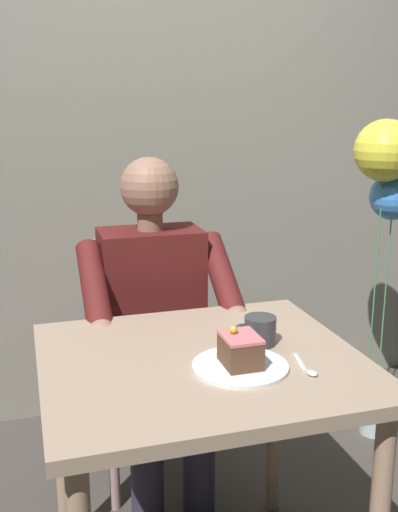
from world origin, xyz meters
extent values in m
cube|color=gray|center=(0.00, -1.28, 1.50)|extent=(6.40, 0.12, 3.00)
cube|color=#9F846F|center=(0.00, 0.00, 0.74)|extent=(0.84, 0.75, 0.04)
cylinder|color=tan|center=(-0.36, -0.32, 0.37)|extent=(0.05, 0.05, 0.74)
cylinder|color=tan|center=(0.36, -0.32, 0.37)|extent=(0.05, 0.05, 0.74)
cube|color=#A78282|center=(0.00, -0.65, 0.44)|extent=(0.42, 0.42, 0.04)
cube|color=#A78282|center=(0.00, -0.84, 0.68)|extent=(0.38, 0.04, 0.45)
cylinder|color=#A78282|center=(-0.18, -0.47, 0.22)|extent=(0.04, 0.04, 0.44)
cylinder|color=#A78282|center=(0.18, -0.47, 0.22)|extent=(0.04, 0.04, 0.44)
cylinder|color=#A78282|center=(-0.18, -0.83, 0.22)|extent=(0.04, 0.04, 0.44)
cylinder|color=#A78282|center=(0.18, -0.83, 0.22)|extent=(0.04, 0.04, 0.44)
cube|color=#501716|center=(0.00, -0.63, 0.72)|extent=(0.36, 0.22, 0.52)
sphere|color=#906653|center=(0.00, -0.63, 1.13)|extent=(0.21, 0.21, 0.21)
cylinder|color=#906653|center=(0.00, -0.63, 1.01)|extent=(0.09, 0.09, 0.06)
cylinder|color=#501716|center=(-0.22, -0.49, 0.83)|extent=(0.08, 0.33, 0.26)
sphere|color=#906653|center=(-0.22, -0.33, 0.73)|extent=(0.09, 0.09, 0.09)
cylinder|color=#501716|center=(0.22, -0.49, 0.83)|extent=(0.08, 0.33, 0.26)
sphere|color=#906653|center=(0.22, -0.33, 0.73)|extent=(0.09, 0.09, 0.09)
cylinder|color=#302B3F|center=(-0.09, -0.51, 0.44)|extent=(0.13, 0.38, 0.14)
cylinder|color=#302B3F|center=(0.09, -0.51, 0.44)|extent=(0.13, 0.38, 0.14)
cylinder|color=#302B3F|center=(-0.09, -0.33, 0.21)|extent=(0.11, 0.11, 0.42)
cylinder|color=#302B3F|center=(0.09, -0.33, 0.21)|extent=(0.11, 0.11, 0.42)
cylinder|color=white|center=(-0.07, 0.09, 0.76)|extent=(0.25, 0.25, 0.01)
cube|color=brown|center=(-0.07, 0.09, 0.80)|extent=(0.09, 0.11, 0.07)
cube|color=#D06A6F|center=(-0.07, 0.09, 0.84)|extent=(0.09, 0.11, 0.01)
sphere|color=gold|center=(-0.06, 0.08, 0.86)|extent=(0.02, 0.02, 0.02)
cylinder|color=#323337|center=(-0.18, -0.04, 0.80)|extent=(0.09, 0.09, 0.08)
torus|color=#323337|center=(-0.12, -0.04, 0.80)|extent=(0.05, 0.01, 0.05)
cylinder|color=black|center=(-0.18, -0.04, 0.83)|extent=(0.08, 0.08, 0.01)
cube|color=silver|center=(-0.23, 0.11, 0.76)|extent=(0.03, 0.11, 0.01)
ellipsoid|color=silver|center=(-0.23, 0.18, 0.76)|extent=(0.03, 0.04, 0.01)
cylinder|color=#B2C1C6|center=(-0.99, -0.65, 0.11)|extent=(0.12, 0.12, 0.22)
sphere|color=#4189E4|center=(-1.03, -0.71, 1.04)|extent=(0.19, 0.19, 0.19)
cylinder|color=#4C9956|center=(-1.03, -0.71, 0.58)|extent=(0.01, 0.01, 0.72)
sphere|color=yellow|center=(-0.96, -0.67, 1.23)|extent=(0.25, 0.25, 0.25)
cylinder|color=#4C9956|center=(-0.96, -0.67, 0.66)|extent=(0.01, 0.01, 0.89)
camera|label=1|loc=(0.43, 1.41, 1.41)|focal=42.20mm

